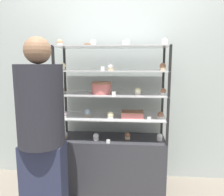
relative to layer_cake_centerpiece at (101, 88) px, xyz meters
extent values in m
plane|color=gray|center=(0.11, 0.03, -1.17)|extent=(20.00, 20.00, 0.00)
cube|color=#A8B2AD|center=(0.11, 0.38, 0.13)|extent=(8.00, 0.05, 2.60)
cube|color=#333338|center=(0.11, 0.03, -0.86)|extent=(1.16, 0.41, 0.61)
cube|color=black|center=(-0.46, 0.22, -0.44)|extent=(0.02, 0.02, 0.25)
cube|color=black|center=(0.68, 0.22, -0.44)|extent=(0.02, 0.02, 0.25)
cube|color=black|center=(-0.46, -0.16, -0.44)|extent=(0.02, 0.02, 0.25)
cube|color=black|center=(0.68, -0.16, -0.44)|extent=(0.02, 0.02, 0.25)
cube|color=silver|center=(0.11, 0.03, -0.32)|extent=(1.16, 0.41, 0.01)
cube|color=black|center=(-0.46, 0.22, -0.19)|extent=(0.02, 0.02, 0.25)
cube|color=black|center=(0.68, 0.22, -0.19)|extent=(0.02, 0.02, 0.25)
cube|color=black|center=(-0.46, -0.16, -0.19)|extent=(0.02, 0.02, 0.25)
cube|color=black|center=(0.68, -0.16, -0.19)|extent=(0.02, 0.02, 0.25)
cube|color=silver|center=(0.11, 0.03, -0.07)|extent=(1.16, 0.41, 0.01)
cube|color=black|center=(-0.46, 0.22, 0.06)|extent=(0.02, 0.02, 0.25)
cube|color=black|center=(0.68, 0.22, 0.06)|extent=(0.02, 0.02, 0.25)
cube|color=black|center=(-0.46, -0.16, 0.06)|extent=(0.02, 0.02, 0.25)
cube|color=black|center=(0.68, -0.16, 0.06)|extent=(0.02, 0.02, 0.25)
cube|color=silver|center=(0.11, 0.03, 0.18)|extent=(1.16, 0.41, 0.01)
cube|color=black|center=(-0.46, 0.22, 0.31)|extent=(0.02, 0.02, 0.25)
cube|color=black|center=(0.68, 0.22, 0.31)|extent=(0.02, 0.02, 0.25)
cube|color=black|center=(-0.46, -0.16, 0.31)|extent=(0.02, 0.02, 0.25)
cube|color=black|center=(0.68, -0.16, 0.31)|extent=(0.02, 0.02, 0.25)
cube|color=silver|center=(0.11, 0.03, 0.43)|extent=(1.16, 0.41, 0.01)
cylinder|color=#C66660|center=(0.00, 0.00, -0.01)|extent=(0.20, 0.20, 0.11)
cylinder|color=#8C5B42|center=(0.00, 0.00, 0.05)|extent=(0.21, 0.21, 0.02)
cube|color=#C66660|center=(0.33, -0.01, -0.29)|extent=(0.23, 0.17, 0.05)
cube|color=#8C5B42|center=(0.33, -0.01, -0.26)|extent=(0.24, 0.17, 0.01)
cylinder|color=#CCB28C|center=(-0.41, -0.02, -0.55)|extent=(0.06, 0.06, 0.03)
sphere|color=white|center=(-0.41, -0.02, -0.51)|extent=(0.06, 0.06, 0.06)
cylinder|color=white|center=(-0.06, -0.06, -0.55)|extent=(0.06, 0.06, 0.03)
sphere|color=white|center=(-0.06, -0.06, -0.51)|extent=(0.06, 0.06, 0.06)
cylinder|color=#CCB28C|center=(0.28, 0.00, -0.55)|extent=(0.06, 0.06, 0.03)
sphere|color=#8C5B42|center=(0.28, 0.00, -0.51)|extent=(0.06, 0.06, 0.06)
cylinder|color=white|center=(0.63, -0.02, -0.55)|extent=(0.06, 0.06, 0.03)
sphere|color=white|center=(0.63, -0.02, -0.51)|extent=(0.06, 0.06, 0.06)
cube|color=white|center=(0.09, -0.15, -0.54)|extent=(0.04, 0.00, 0.04)
cylinder|color=white|center=(-0.39, -0.08, -0.30)|extent=(0.06, 0.06, 0.02)
sphere|color=silver|center=(-0.39, -0.08, -0.27)|extent=(0.07, 0.07, 0.07)
cylinder|color=#CCB28C|center=(-0.15, 0.00, -0.30)|extent=(0.06, 0.06, 0.02)
sphere|color=silver|center=(-0.15, 0.00, -0.27)|extent=(0.07, 0.07, 0.07)
cylinder|color=white|center=(0.10, -0.08, -0.30)|extent=(0.06, 0.06, 0.02)
sphere|color=#F4EAB2|center=(0.10, -0.08, -0.27)|extent=(0.07, 0.07, 0.07)
cylinder|color=white|center=(0.62, -0.04, -0.30)|extent=(0.06, 0.06, 0.02)
sphere|color=#8C5B42|center=(0.62, -0.04, -0.27)|extent=(0.07, 0.07, 0.07)
cube|color=white|center=(0.50, -0.15, -0.29)|extent=(0.04, 0.00, 0.04)
cylinder|color=beige|center=(-0.42, -0.05, -0.05)|extent=(0.06, 0.06, 0.02)
sphere|color=#E5996B|center=(-0.42, -0.05, -0.02)|extent=(0.06, 0.06, 0.06)
cylinder|color=beige|center=(0.38, -0.04, -0.05)|extent=(0.06, 0.06, 0.02)
sphere|color=#F4EAB2|center=(0.38, -0.04, -0.02)|extent=(0.06, 0.06, 0.06)
cylinder|color=white|center=(0.64, -0.05, -0.05)|extent=(0.06, 0.06, 0.02)
sphere|color=#8C5B42|center=(0.64, -0.05, -0.02)|extent=(0.06, 0.06, 0.06)
cube|color=white|center=(0.14, -0.15, -0.04)|extent=(0.04, 0.00, 0.04)
cylinder|color=beige|center=(-0.41, -0.03, 0.20)|extent=(0.06, 0.06, 0.03)
sphere|color=#F4EAB2|center=(-0.41, -0.03, 0.23)|extent=(0.06, 0.06, 0.06)
cylinder|color=#CCB28C|center=(0.11, -0.08, 0.20)|extent=(0.06, 0.06, 0.03)
sphere|color=white|center=(0.11, -0.08, 0.23)|extent=(0.06, 0.06, 0.06)
cylinder|color=#CCB28C|center=(0.63, -0.07, 0.20)|extent=(0.06, 0.06, 0.03)
sphere|color=#8C5B42|center=(0.63, -0.07, 0.23)|extent=(0.06, 0.06, 0.06)
cube|color=white|center=(0.03, -0.15, 0.21)|extent=(0.04, 0.00, 0.04)
cylinder|color=white|center=(-0.41, -0.06, 0.44)|extent=(0.05, 0.05, 0.02)
sphere|color=#E5996B|center=(-0.41, -0.06, 0.47)|extent=(0.06, 0.06, 0.06)
cylinder|color=beige|center=(-0.08, -0.02, 0.44)|extent=(0.05, 0.05, 0.02)
sphere|color=white|center=(-0.08, -0.02, 0.47)|extent=(0.06, 0.06, 0.06)
cylinder|color=beige|center=(0.27, -0.03, 0.44)|extent=(0.05, 0.05, 0.02)
sphere|color=silver|center=(0.27, -0.03, 0.47)|extent=(0.06, 0.06, 0.06)
cylinder|color=beige|center=(0.63, -0.08, 0.44)|extent=(0.05, 0.05, 0.02)
sphere|color=white|center=(0.63, -0.08, 0.47)|extent=(0.06, 0.06, 0.06)
cube|color=white|center=(0.24, -0.15, 0.45)|extent=(0.04, 0.00, 0.04)
torus|color=brown|center=(-0.12, 0.03, 0.45)|extent=(0.13, 0.13, 0.03)
cube|color=#282D47|center=(-0.42, -0.60, -0.79)|extent=(0.36, 0.20, 0.76)
cylinder|color=#26262D|center=(-0.42, -0.60, -0.08)|extent=(0.38, 0.38, 0.66)
sphere|color=#936B4C|center=(-0.42, -0.60, 0.36)|extent=(0.21, 0.21, 0.21)
camera|label=1|loc=(0.29, -2.29, 0.25)|focal=35.00mm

